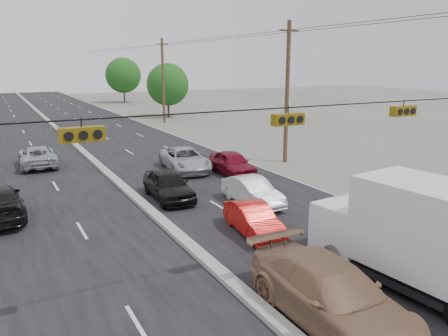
# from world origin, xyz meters

# --- Properties ---
(ground) EXTENTS (200.00, 200.00, 0.00)m
(ground) POSITION_xyz_m (0.00, 0.00, 0.00)
(ground) COLOR #606356
(ground) RESTS_ON ground
(road_surface) EXTENTS (20.00, 160.00, 0.02)m
(road_surface) POSITION_xyz_m (0.00, 30.00, 0.00)
(road_surface) COLOR black
(road_surface) RESTS_ON ground
(center_median) EXTENTS (0.50, 160.00, 0.20)m
(center_median) POSITION_xyz_m (0.00, 30.00, 0.10)
(center_median) COLOR gray
(center_median) RESTS_ON ground
(utility_pole_right_b) EXTENTS (1.60, 0.30, 10.00)m
(utility_pole_right_b) POSITION_xyz_m (12.50, 15.00, 5.11)
(utility_pole_right_b) COLOR #422D1E
(utility_pole_right_b) RESTS_ON ground
(utility_pole_right_c) EXTENTS (1.60, 0.30, 10.00)m
(utility_pole_right_c) POSITION_xyz_m (12.50, 40.00, 5.11)
(utility_pole_right_c) COLOR #422D1E
(utility_pole_right_c) RESTS_ON ground
(traffic_signals) EXTENTS (25.00, 0.30, 0.54)m
(traffic_signals) POSITION_xyz_m (1.40, 0.00, 5.49)
(traffic_signals) COLOR black
(traffic_signals) RESTS_ON ground
(tree_right_mid) EXTENTS (5.60, 5.60, 7.14)m
(tree_right_mid) POSITION_xyz_m (15.00, 45.00, 4.34)
(tree_right_mid) COLOR #382619
(tree_right_mid) RESTS_ON ground
(tree_right_far) EXTENTS (6.40, 6.40, 8.16)m
(tree_right_far) POSITION_xyz_m (16.00, 70.00, 4.96)
(tree_right_far) COLOR #382619
(tree_right_far) RESTS_ON ground
(box_truck) EXTENTS (3.12, 7.22, 3.56)m
(box_truck) POSITION_xyz_m (5.11, -2.24, 1.83)
(box_truck) COLOR black
(box_truck) RESTS_ON ground
(tan_sedan) EXTENTS (2.44, 5.90, 1.71)m
(tan_sedan) POSITION_xyz_m (1.40, -2.38, 0.85)
(tan_sedan) COLOR #8A674B
(tan_sedan) RESTS_ON ground
(red_sedan) EXTENTS (1.87, 4.04, 1.28)m
(red_sedan) POSITION_xyz_m (3.00, 4.21, 0.64)
(red_sedan) COLOR #B4100B
(red_sedan) RESTS_ON ground
(black_suv) EXTENTS (2.96, 6.35, 1.76)m
(black_suv) POSITION_xyz_m (7.04, -1.19, 0.88)
(black_suv) COLOR black
(black_suv) RESTS_ON ground
(queue_car_a) EXTENTS (2.03, 4.63, 1.55)m
(queue_car_a) POSITION_xyz_m (1.61, 10.51, 0.78)
(queue_car_a) COLOR black
(queue_car_a) RESTS_ON ground
(queue_car_b) EXTENTS (1.48, 4.18, 1.37)m
(queue_car_b) POSITION_xyz_m (5.05, 7.59, 0.69)
(queue_car_b) COLOR silver
(queue_car_b) RESTS_ON ground
(queue_car_c) EXTENTS (3.14, 5.71, 1.51)m
(queue_car_c) POSITION_xyz_m (4.93, 16.02, 0.76)
(queue_car_c) COLOR #A5A8AD
(queue_car_c) RESTS_ON ground
(queue_car_e) EXTENTS (2.08, 4.59, 1.53)m
(queue_car_e) POSITION_xyz_m (7.17, 13.44, 0.76)
(queue_car_e) COLOR maroon
(queue_car_e) RESTS_ON ground
(oncoming_far) EXTENTS (2.56, 5.25, 1.44)m
(oncoming_far) POSITION_xyz_m (-3.74, 22.05, 0.72)
(oncoming_far) COLOR #9CA0A4
(oncoming_far) RESTS_ON ground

